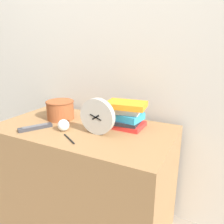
{
  "coord_description": "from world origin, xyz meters",
  "views": [
    {
      "loc": [
        0.73,
        -0.75,
        1.24
      ],
      "look_at": [
        0.18,
        0.34,
        0.86
      ],
      "focal_mm": 35.0,
      "sensor_mm": 36.0,
      "label": 1
    }
  ],
  "objects_px": {
    "desk_clock": "(97,117)",
    "book_stack": "(125,114)",
    "tv_remote": "(35,127)",
    "pen": "(69,139)",
    "basket": "(60,109)",
    "crumpled_paper_ball": "(63,125)"
  },
  "relations": [
    {
      "from": "desk_clock",
      "to": "book_stack",
      "type": "distance_m",
      "value": 0.2
    },
    {
      "from": "desk_clock",
      "to": "tv_remote",
      "type": "height_order",
      "value": "desk_clock"
    },
    {
      "from": "book_stack",
      "to": "tv_remote",
      "type": "relative_size",
      "value": 1.38
    },
    {
      "from": "desk_clock",
      "to": "pen",
      "type": "relative_size",
      "value": 1.68
    },
    {
      "from": "book_stack",
      "to": "tv_remote",
      "type": "distance_m",
      "value": 0.55
    },
    {
      "from": "book_stack",
      "to": "basket",
      "type": "bearing_deg",
      "value": -172.69
    },
    {
      "from": "basket",
      "to": "crumpled_paper_ball",
      "type": "relative_size",
      "value": 2.75
    },
    {
      "from": "book_stack",
      "to": "desk_clock",
      "type": "bearing_deg",
      "value": -118.86
    },
    {
      "from": "desk_clock",
      "to": "book_stack",
      "type": "xyz_separation_m",
      "value": [
        0.1,
        0.17,
        -0.02
      ]
    },
    {
      "from": "pen",
      "to": "desk_clock",
      "type": "bearing_deg",
      "value": 54.86
    },
    {
      "from": "desk_clock",
      "to": "crumpled_paper_ball",
      "type": "bearing_deg",
      "value": -166.7
    },
    {
      "from": "tv_remote",
      "to": "crumpled_paper_ball",
      "type": "bearing_deg",
      "value": 18.74
    },
    {
      "from": "crumpled_paper_ball",
      "to": "pen",
      "type": "distance_m",
      "value": 0.14
    },
    {
      "from": "basket",
      "to": "pen",
      "type": "xyz_separation_m",
      "value": [
        0.26,
        -0.25,
        -0.07
      ]
    },
    {
      "from": "desk_clock",
      "to": "basket",
      "type": "relative_size",
      "value": 1.1
    },
    {
      "from": "tv_remote",
      "to": "desk_clock",
      "type": "bearing_deg",
      "value": 15.8
    },
    {
      "from": "crumpled_paper_ball",
      "to": "pen",
      "type": "relative_size",
      "value": 0.55
    },
    {
      "from": "basket",
      "to": "crumpled_paper_ball",
      "type": "distance_m",
      "value": 0.23
    },
    {
      "from": "crumpled_paper_ball",
      "to": "pen",
      "type": "height_order",
      "value": "crumpled_paper_ball"
    },
    {
      "from": "tv_remote",
      "to": "basket",
      "type": "bearing_deg",
      "value": 86.49
    },
    {
      "from": "tv_remote",
      "to": "pen",
      "type": "bearing_deg",
      "value": -6.45
    },
    {
      "from": "desk_clock",
      "to": "crumpled_paper_ball",
      "type": "xyz_separation_m",
      "value": [
        -0.2,
        -0.05,
        -0.07
      ]
    }
  ]
}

